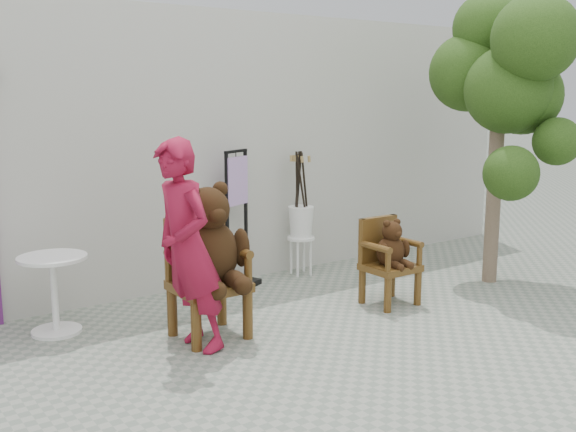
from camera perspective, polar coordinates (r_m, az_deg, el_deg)
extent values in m
plane|color=gray|center=(5.74, 8.06, -11.32)|extent=(60.00, 60.00, 0.00)
cube|color=#B9B7AD|center=(7.89, -7.36, 5.83)|extent=(9.00, 1.00, 3.00)
cylinder|color=#452B0E|center=(5.69, -7.77, -9.25)|extent=(0.09, 0.09, 0.42)
cylinder|color=#452B0E|center=(6.07, -9.77, -8.04)|extent=(0.09, 0.09, 0.42)
cylinder|color=#452B0E|center=(5.92, -3.43, -8.38)|extent=(0.09, 0.09, 0.42)
cylinder|color=#452B0E|center=(6.29, -5.63, -7.28)|extent=(0.09, 0.09, 0.42)
cube|color=#452B0E|center=(5.91, -6.70, -5.92)|extent=(0.60, 0.55, 0.08)
cube|color=#452B0E|center=(6.04, -7.84, -2.51)|extent=(0.57, 0.08, 0.55)
cylinder|color=#452B0E|center=(5.92, -10.07, -2.82)|extent=(0.08, 0.08, 0.55)
cylinder|color=#452B0E|center=(5.56, -7.97, -5.23)|extent=(0.07, 0.07, 0.25)
cylinder|color=#452B0E|center=(5.72, -9.05, -3.51)|extent=(0.08, 0.52, 0.08)
cylinder|color=#452B0E|center=(6.16, -5.69, -2.21)|extent=(0.08, 0.08, 0.55)
cylinder|color=#452B0E|center=(5.81, -3.39, -4.47)|extent=(0.07, 0.07, 0.25)
cylinder|color=#452B0E|center=(5.96, -4.56, -2.85)|extent=(0.08, 0.52, 0.08)
ellipsoid|color=black|center=(5.86, -6.88, -3.20)|extent=(0.57, 0.49, 0.60)
sphere|color=black|center=(5.76, -6.83, 0.57)|extent=(0.38, 0.38, 0.38)
ellipsoid|color=black|center=(5.63, -6.08, 0.07)|extent=(0.17, 0.14, 0.14)
sphere|color=black|center=(5.68, -8.09, 2.06)|extent=(0.13, 0.13, 0.13)
sphere|color=black|center=(5.81, -5.76, 2.29)|extent=(0.13, 0.13, 0.13)
ellipsoid|color=black|center=(5.63, -8.72, -3.37)|extent=(0.13, 0.19, 0.34)
ellipsoid|color=black|center=(5.64, -6.69, -5.80)|extent=(0.17, 0.34, 0.17)
sphere|color=black|center=(5.53, -6.02, -6.31)|extent=(0.16, 0.16, 0.16)
ellipsoid|color=black|center=(5.88, -3.99, -2.68)|extent=(0.13, 0.19, 0.34)
ellipsoid|color=black|center=(5.76, -4.52, -5.42)|extent=(0.17, 0.34, 0.17)
sphere|color=black|center=(5.65, -3.82, -5.91)|extent=(0.16, 0.16, 0.16)
cylinder|color=#452B0E|center=(6.67, 8.44, -6.64)|extent=(0.07, 0.07, 0.35)
cylinder|color=#452B0E|center=(6.93, 6.30, -5.94)|extent=(0.07, 0.07, 0.35)
cylinder|color=#452B0E|center=(6.95, 10.93, -6.01)|extent=(0.07, 0.07, 0.35)
cylinder|color=#452B0E|center=(7.20, 8.78, -5.37)|extent=(0.07, 0.07, 0.35)
cube|color=#452B0E|center=(6.88, 8.66, -4.32)|extent=(0.50, 0.46, 0.07)
cube|color=#452B0E|center=(6.96, 7.60, -1.92)|extent=(0.47, 0.07, 0.46)
cylinder|color=#452B0E|center=(6.82, 6.27, -2.15)|extent=(0.07, 0.07, 0.46)
cylinder|color=#452B0E|center=(6.57, 8.47, -3.78)|extent=(0.06, 0.06, 0.21)
cylinder|color=#452B0E|center=(6.68, 7.38, -2.61)|extent=(0.07, 0.43, 0.07)
cylinder|color=#452B0E|center=(7.10, 8.88, -1.70)|extent=(0.07, 0.07, 0.46)
cylinder|color=#452B0E|center=(6.87, 11.07, -3.24)|extent=(0.06, 0.06, 0.21)
cylinder|color=#452B0E|center=(6.97, 9.99, -2.13)|extent=(0.07, 0.43, 0.07)
ellipsoid|color=black|center=(6.85, 8.67, -3.00)|extent=(0.30, 0.26, 0.32)
sphere|color=black|center=(6.79, 8.80, -1.29)|extent=(0.20, 0.20, 0.20)
ellipsoid|color=black|center=(6.74, 9.28, -1.53)|extent=(0.09, 0.07, 0.07)
sphere|color=black|center=(6.73, 8.36, -0.64)|extent=(0.07, 0.07, 0.07)
sphere|color=black|center=(6.83, 9.22, -0.50)|extent=(0.07, 0.07, 0.07)
ellipsoid|color=black|center=(6.70, 8.17, -3.08)|extent=(0.07, 0.10, 0.18)
ellipsoid|color=black|center=(6.73, 9.05, -4.15)|extent=(0.09, 0.18, 0.09)
sphere|color=black|center=(6.68, 9.47, -4.35)|extent=(0.09, 0.09, 0.09)
ellipsoid|color=black|center=(6.89, 9.92, -2.74)|extent=(0.07, 0.10, 0.18)
ellipsoid|color=black|center=(6.82, 9.84, -3.98)|extent=(0.09, 0.18, 0.09)
sphere|color=black|center=(6.78, 10.27, -4.18)|extent=(0.09, 0.09, 0.09)
imported|color=maroon|center=(5.51, -8.44, -2.64)|extent=(0.49, 0.68, 1.77)
cylinder|color=white|center=(6.27, -19.34, -3.34)|extent=(0.60, 0.60, 0.03)
cylinder|color=white|center=(6.35, -19.16, -6.33)|extent=(0.06, 0.06, 0.68)
cylinder|color=white|center=(6.45, -18.98, -9.18)|extent=(0.44, 0.44, 0.03)
cube|color=black|center=(7.21, -5.16, -0.58)|extent=(0.04, 0.04, 1.50)
cube|color=black|center=(7.50, -3.59, -0.13)|extent=(0.04, 0.04, 1.50)
cube|color=black|center=(7.25, -4.44, 5.49)|extent=(0.38, 0.19, 0.03)
cube|color=black|center=(7.52, -4.29, -5.75)|extent=(0.56, 0.51, 0.06)
cube|color=#B68CCC|center=(7.28, -4.34, 2.97)|extent=(0.34, 0.19, 0.52)
cylinder|color=black|center=(7.25, -4.44, 5.25)|extent=(0.01, 0.01, 0.08)
cylinder|color=white|center=(7.89, 1.10, -1.88)|extent=(0.32, 0.32, 0.03)
cylinder|color=white|center=(8.05, 1.22, -3.23)|extent=(0.03, 0.03, 0.44)
cylinder|color=white|center=(7.96, 0.24, -3.40)|extent=(0.03, 0.03, 0.44)
cylinder|color=white|center=(7.82, 0.96, -3.64)|extent=(0.03, 0.03, 0.44)
cylinder|color=white|center=(7.92, 1.95, -3.47)|extent=(0.03, 0.03, 0.44)
cylinder|color=black|center=(7.80, 0.78, 2.57)|extent=(0.12, 0.08, 0.80)
cylinder|color=olive|center=(7.78, 0.52, 4.92)|extent=(0.04, 0.04, 0.08)
cylinder|color=black|center=(7.82, 0.90, 2.59)|extent=(0.10, 0.03, 0.80)
cylinder|color=olive|center=(7.81, 0.80, 4.94)|extent=(0.04, 0.04, 0.07)
cylinder|color=black|center=(7.78, 0.75, 2.55)|extent=(0.12, 0.16, 0.79)
cylinder|color=olive|center=(7.74, 0.28, 4.89)|extent=(0.04, 0.05, 0.08)
cylinder|color=black|center=(7.73, 1.16, 2.50)|extent=(0.13, 0.08, 0.80)
cylinder|color=olive|center=(7.65, 1.20, 4.83)|extent=(0.05, 0.04, 0.08)
cylinder|color=black|center=(7.77, 0.75, 2.54)|extent=(0.05, 0.09, 0.80)
cylinder|color=olive|center=(7.73, 0.56, 4.89)|extent=(0.04, 0.04, 0.07)
cylinder|color=black|center=(7.76, 1.43, 2.52)|extent=(0.16, 0.08, 0.79)
cylinder|color=olive|center=(7.69, 1.80, 4.85)|extent=(0.05, 0.04, 0.08)
cylinder|color=brown|center=(7.81, 17.18, 4.76)|extent=(0.16, 0.16, 2.83)
sphere|color=#18320D|center=(7.71, 18.17, 10.13)|extent=(0.94, 0.94, 0.94)
sphere|color=#18320D|center=(8.11, 15.01, 11.65)|extent=(0.88, 0.88, 0.88)
sphere|color=#18320D|center=(8.41, 16.68, 13.37)|extent=(0.75, 0.75, 0.75)
sphere|color=#18320D|center=(7.86, 19.25, 9.62)|extent=(0.85, 0.85, 0.85)
sphere|color=#18320D|center=(8.14, 16.53, 15.04)|extent=(0.77, 0.77, 0.77)
sphere|color=#18320D|center=(8.39, 18.86, 13.59)|extent=(0.76, 0.76, 0.76)
sphere|color=#18320D|center=(7.47, 20.21, 13.96)|extent=(0.89, 0.89, 0.89)
sphere|color=#18320D|center=(7.20, 18.35, 3.45)|extent=(0.57, 0.57, 0.57)
sphere|color=#18320D|center=(7.61, 21.82, 5.88)|extent=(0.50, 0.50, 0.50)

